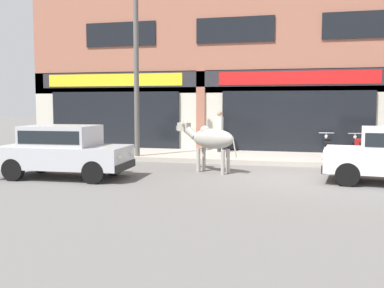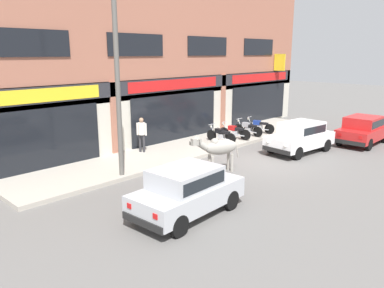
# 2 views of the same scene
# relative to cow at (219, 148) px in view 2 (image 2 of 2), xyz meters

# --- Properties ---
(ground_plane) EXTENTS (90.00, 90.00, 0.00)m
(ground_plane) POSITION_rel_cow_xyz_m (2.40, -0.40, -1.01)
(ground_plane) COLOR #605E5B
(sidewalk) EXTENTS (19.00, 3.15, 0.16)m
(sidewalk) POSITION_rel_cow_xyz_m (2.40, 3.37, -0.92)
(sidewalk) COLOR #A8A093
(sidewalk) RESTS_ON ground
(shop_building) EXTENTS (23.00, 1.40, 8.29)m
(shop_building) POSITION_rel_cow_xyz_m (2.41, 5.21, 2.92)
(shop_building) COLOR #9E604C
(shop_building) RESTS_ON ground
(cow) EXTENTS (2.04, 1.09, 1.61)m
(cow) POSITION_rel_cow_xyz_m (0.00, 0.00, 0.00)
(cow) COLOR #9E998E
(cow) RESTS_ON ground
(car_0) EXTENTS (3.74, 1.98, 1.46)m
(car_0) POSITION_rel_cow_xyz_m (5.06, -0.80, -0.19)
(car_0) COLOR black
(car_0) RESTS_ON ground
(car_1) EXTENTS (3.68, 1.77, 1.46)m
(car_1) POSITION_rel_cow_xyz_m (-3.75, -1.95, -0.19)
(car_1) COLOR black
(car_1) RESTS_ON ground
(car_2) EXTENTS (3.62, 1.63, 1.46)m
(car_2) POSITION_rel_cow_xyz_m (8.78, -2.34, -0.19)
(car_2) COLOR black
(car_2) RESTS_ON ground
(motorcycle_0) EXTENTS (0.52, 1.81, 0.88)m
(motorcycle_0) POSITION_rel_cow_xyz_m (3.49, 2.78, -0.46)
(motorcycle_0) COLOR black
(motorcycle_0) RESTS_ON sidewalk
(motorcycle_1) EXTENTS (0.65, 1.78, 0.88)m
(motorcycle_1) POSITION_rel_cow_xyz_m (4.59, 2.77, -0.46)
(motorcycle_1) COLOR black
(motorcycle_1) RESTS_ON sidewalk
(motorcycle_2) EXTENTS (0.52, 1.81, 0.88)m
(motorcycle_2) POSITION_rel_cow_xyz_m (5.82, 2.77, -0.46)
(motorcycle_2) COLOR black
(motorcycle_2) RESTS_ON sidewalk
(motorcycle_3) EXTENTS (0.64, 1.79, 0.88)m
(motorcycle_3) POSITION_rel_cow_xyz_m (6.82, 2.72, -0.46)
(motorcycle_3) COLOR black
(motorcycle_3) RESTS_ON sidewalk
(pedestrian) EXTENTS (0.32, 0.45, 1.60)m
(pedestrian) POSITION_rel_cow_xyz_m (-0.51, 4.17, 0.14)
(pedestrian) COLOR #2D2D33
(pedestrian) RESTS_ON sidewalk
(utility_pole) EXTENTS (0.18, 0.18, 6.23)m
(utility_pole) POSITION_rel_cow_xyz_m (-3.14, 2.10, 2.27)
(utility_pole) COLOR #595651
(utility_pole) RESTS_ON sidewalk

